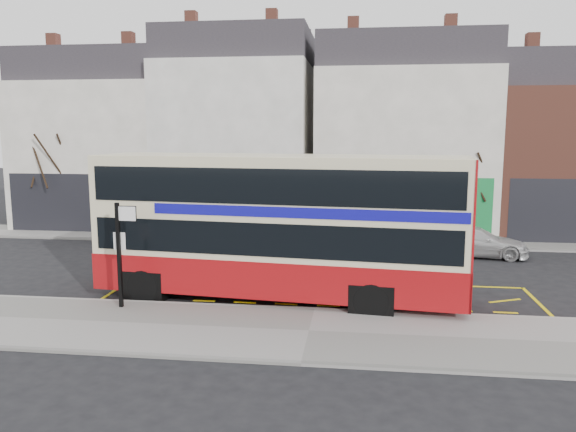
# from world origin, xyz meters

# --- Properties ---
(ground) EXTENTS (120.00, 120.00, 0.00)m
(ground) POSITION_xyz_m (0.00, 0.00, 0.00)
(ground) COLOR black
(ground) RESTS_ON ground
(pavement) EXTENTS (40.00, 4.00, 0.15)m
(pavement) POSITION_xyz_m (0.00, -2.30, 0.07)
(pavement) COLOR gray
(pavement) RESTS_ON ground
(kerb) EXTENTS (40.00, 0.15, 0.15)m
(kerb) POSITION_xyz_m (0.00, -0.38, 0.07)
(kerb) COLOR gray
(kerb) RESTS_ON ground
(far_pavement) EXTENTS (50.00, 3.00, 0.15)m
(far_pavement) POSITION_xyz_m (0.00, 11.00, 0.07)
(far_pavement) COLOR gray
(far_pavement) RESTS_ON ground
(road_markings) EXTENTS (14.00, 3.40, 0.01)m
(road_markings) POSITION_xyz_m (0.00, 1.60, 0.01)
(road_markings) COLOR #DCC20B
(road_markings) RESTS_ON ground
(terrace_far_left) EXTENTS (8.00, 8.01, 10.80)m
(terrace_far_left) POSITION_xyz_m (-13.50, 14.99, 4.82)
(terrace_far_left) COLOR white
(terrace_far_left) RESTS_ON ground
(terrace_left) EXTENTS (8.00, 8.01, 11.80)m
(terrace_left) POSITION_xyz_m (-5.50, 14.99, 5.32)
(terrace_left) COLOR white
(terrace_left) RESTS_ON ground
(terrace_green_shop) EXTENTS (9.00, 8.01, 11.30)m
(terrace_green_shop) POSITION_xyz_m (3.50, 14.99, 5.07)
(terrace_green_shop) COLOR white
(terrace_green_shop) RESTS_ON ground
(terrace_right) EXTENTS (9.00, 8.01, 10.30)m
(terrace_right) POSITION_xyz_m (12.50, 14.99, 4.57)
(terrace_right) COLOR brown
(terrace_right) RESTS_ON ground
(double_decker_bus) EXTENTS (11.90, 3.81, 4.67)m
(double_decker_bus) POSITION_xyz_m (-1.23, 0.81, 2.46)
(double_decker_bus) COLOR beige
(double_decker_bus) RESTS_ON ground
(bus_stop_post) EXTENTS (0.79, 0.14, 3.18)m
(bus_stop_post) POSITION_xyz_m (-5.76, -0.98, 2.05)
(bus_stop_post) COLOR black
(bus_stop_post) RESTS_ON pavement
(car_silver) EXTENTS (3.92, 1.72, 1.31)m
(car_silver) POSITION_xyz_m (-9.58, 9.79, 0.66)
(car_silver) COLOR #98999C
(car_silver) RESTS_ON ground
(car_grey) EXTENTS (4.22, 1.76, 1.36)m
(car_grey) POSITION_xyz_m (-2.64, 9.19, 0.68)
(car_grey) COLOR #3D4045
(car_grey) RESTS_ON ground
(car_white) EXTENTS (4.63, 2.38, 1.29)m
(car_white) POSITION_xyz_m (6.32, 8.25, 0.64)
(car_white) COLOR silver
(car_white) RESTS_ON ground
(street_tree_left) EXTENTS (3.13, 3.13, 6.76)m
(street_tree_left) POSITION_xyz_m (-14.99, 11.53, 4.62)
(street_tree_left) COLOR black
(street_tree_left) RESTS_ON ground
(street_tree_right) EXTENTS (2.62, 2.62, 5.65)m
(street_tree_right) POSITION_xyz_m (7.03, 11.83, 3.85)
(street_tree_right) COLOR black
(street_tree_right) RESTS_ON ground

